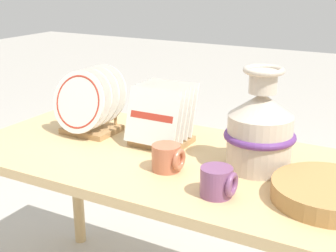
% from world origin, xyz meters
% --- Properties ---
extents(display_table, '(1.49, 0.72, 0.72)m').
position_xyz_m(display_table, '(0.00, 0.00, 0.64)').
color(display_table, tan).
rests_on(display_table, ground_plane).
extents(ceramic_vase, '(0.23, 0.23, 0.34)m').
position_xyz_m(ceramic_vase, '(0.31, 0.05, 0.86)').
color(ceramic_vase, beige).
rests_on(ceramic_vase, display_table).
extents(dish_rack_round_plates, '(0.24, 0.22, 0.26)m').
position_xyz_m(dish_rack_round_plates, '(-0.39, 0.06, 0.83)').
color(dish_rack_round_plates, tan).
rests_on(dish_rack_round_plates, display_table).
extents(dish_rack_square_plates, '(0.20, 0.21, 0.22)m').
position_xyz_m(dish_rack_square_plates, '(-0.08, 0.10, 0.81)').
color(dish_rack_square_plates, tan).
rests_on(dish_rack_square_plates, display_table).
extents(wicker_charger_stack, '(0.32, 0.32, 0.05)m').
position_xyz_m(wicker_charger_stack, '(0.56, -0.08, 0.75)').
color(wicker_charger_stack, '#AD7F47').
rests_on(wicker_charger_stack, display_table).
extents(mug_terracotta_glaze, '(0.10, 0.09, 0.09)m').
position_xyz_m(mug_terracotta_glaze, '(0.06, -0.11, 0.77)').
color(mug_terracotta_glaze, '#B76647').
rests_on(mug_terracotta_glaze, display_table).
extents(mug_plum_glaze, '(0.10, 0.09, 0.09)m').
position_xyz_m(mug_plum_glaze, '(0.28, -0.20, 0.77)').
color(mug_plum_glaze, '#7A4770').
rests_on(mug_plum_glaze, display_table).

